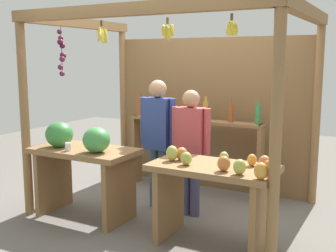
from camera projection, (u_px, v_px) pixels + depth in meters
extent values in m
plane|color=slate|center=(176.00, 208.00, 5.17)|extent=(12.00, 12.00, 0.00)
cylinder|color=olive|center=(25.00, 116.00, 4.80)|extent=(0.10, 0.10, 2.34)
cylinder|color=olive|center=(276.00, 139.00, 3.44)|extent=(0.10, 0.10, 2.34)
cylinder|color=olive|center=(123.00, 101.00, 6.52)|extent=(0.10, 0.10, 2.34)
cylinder|color=olive|center=(317.00, 112.00, 5.16)|extent=(0.10, 0.10, 2.34)
cube|color=olive|center=(128.00, 9.00, 3.95)|extent=(2.98, 0.12, 0.12)
cube|color=olive|center=(79.00, 23.00, 5.48)|extent=(0.12, 2.08, 0.12)
cube|color=olive|center=(306.00, 11.00, 4.13)|extent=(0.12, 2.08, 0.12)
cube|color=brown|center=(209.00, 114.00, 5.88)|extent=(2.88, 0.04, 2.10)
cylinder|color=brown|center=(168.00, 21.00, 3.90)|extent=(0.02, 0.02, 0.06)
ellipsoid|color=yellow|center=(171.00, 30.00, 3.89)|extent=(0.04, 0.08, 0.12)
ellipsoid|color=yellow|center=(172.00, 30.00, 3.92)|extent=(0.05, 0.06, 0.12)
ellipsoid|color=yellow|center=(170.00, 35.00, 3.95)|extent=(0.07, 0.04, 0.12)
ellipsoid|color=yellow|center=(167.00, 33.00, 3.95)|extent=(0.06, 0.05, 0.12)
ellipsoid|color=yellow|center=(166.00, 34.00, 3.94)|extent=(0.04, 0.05, 0.12)
ellipsoid|color=yellow|center=(163.00, 30.00, 3.91)|extent=(0.05, 0.06, 0.12)
ellipsoid|color=yellow|center=(164.00, 31.00, 3.89)|extent=(0.07, 0.05, 0.12)
ellipsoid|color=yellow|center=(167.00, 31.00, 3.90)|extent=(0.06, 0.04, 0.12)
ellipsoid|color=yellow|center=(168.00, 32.00, 3.88)|extent=(0.06, 0.06, 0.12)
cylinder|color=brown|center=(232.00, 17.00, 3.55)|extent=(0.02, 0.02, 0.06)
ellipsoid|color=yellow|center=(236.00, 29.00, 3.55)|extent=(0.04, 0.08, 0.12)
ellipsoid|color=yellow|center=(234.00, 29.00, 3.57)|extent=(0.06, 0.06, 0.13)
ellipsoid|color=yellow|center=(232.00, 29.00, 3.59)|extent=(0.06, 0.04, 0.13)
ellipsoid|color=yellow|center=(228.00, 29.00, 3.59)|extent=(0.05, 0.07, 0.13)
ellipsoid|color=yellow|center=(229.00, 28.00, 3.57)|extent=(0.05, 0.06, 0.13)
ellipsoid|color=yellow|center=(230.00, 28.00, 3.55)|extent=(0.06, 0.04, 0.12)
ellipsoid|color=yellow|center=(233.00, 28.00, 3.53)|extent=(0.06, 0.06, 0.13)
cylinder|color=brown|center=(101.00, 23.00, 4.19)|extent=(0.02, 0.02, 0.06)
ellipsoid|color=yellow|center=(105.00, 36.00, 4.19)|extent=(0.04, 0.06, 0.15)
ellipsoid|color=yellow|center=(105.00, 37.00, 4.24)|extent=(0.07, 0.05, 0.15)
ellipsoid|color=yellow|center=(100.00, 35.00, 4.24)|extent=(0.06, 0.08, 0.15)
ellipsoid|color=yellow|center=(99.00, 34.00, 4.20)|extent=(0.06, 0.08, 0.15)
ellipsoid|color=yellow|center=(101.00, 37.00, 4.17)|extent=(0.09, 0.06, 0.15)
cylinder|color=#4C422D|center=(62.00, 49.00, 4.73)|extent=(0.01, 0.01, 0.55)
sphere|color=#47142D|center=(59.00, 32.00, 4.71)|extent=(0.06, 0.06, 0.06)
sphere|color=#511938|center=(61.00, 38.00, 4.72)|extent=(0.06, 0.06, 0.06)
sphere|color=#47142D|center=(60.00, 42.00, 4.70)|extent=(0.07, 0.07, 0.07)
sphere|color=#47142D|center=(62.00, 46.00, 4.73)|extent=(0.06, 0.06, 0.06)
sphere|color=#511938|center=(63.00, 56.00, 4.75)|extent=(0.07, 0.07, 0.07)
sphere|color=#511938|center=(62.00, 55.00, 4.74)|extent=(0.06, 0.06, 0.06)
sphere|color=#601E42|center=(62.00, 59.00, 4.72)|extent=(0.06, 0.06, 0.06)
sphere|color=#601E42|center=(60.00, 67.00, 4.75)|extent=(0.06, 0.06, 0.06)
sphere|color=#601E42|center=(62.00, 74.00, 4.76)|extent=(0.06, 0.06, 0.06)
cube|color=olive|center=(84.00, 151.00, 4.77)|extent=(1.21, 0.64, 0.06)
cube|color=olive|center=(54.00, 180.00, 5.06)|extent=(0.06, 0.58, 0.75)
cube|color=olive|center=(120.00, 192.00, 4.61)|extent=(0.06, 0.58, 0.75)
ellipsoid|color=#429347|center=(96.00, 140.00, 4.53)|extent=(0.42, 0.42, 0.28)
ellipsoid|color=#38843D|center=(59.00, 134.00, 4.82)|extent=(0.43, 0.43, 0.29)
cylinder|color=white|center=(68.00, 147.00, 4.64)|extent=(0.07, 0.07, 0.09)
cube|color=olive|center=(213.00, 168.00, 4.03)|extent=(1.21, 0.64, 0.06)
cube|color=olive|center=(169.00, 200.00, 4.32)|extent=(0.06, 0.58, 0.75)
cube|color=olive|center=(261.00, 217.00, 3.86)|extent=(0.06, 0.58, 0.75)
ellipsoid|color=#CC7038|center=(264.00, 163.00, 3.83)|extent=(0.16, 0.16, 0.14)
ellipsoid|color=#CC7038|center=(182.00, 154.00, 4.20)|extent=(0.15, 0.15, 0.13)
ellipsoid|color=#CC7038|center=(224.00, 163.00, 3.80)|extent=(0.16, 0.16, 0.14)
ellipsoid|color=#A8B24C|center=(186.00, 158.00, 4.01)|extent=(0.12, 0.12, 0.13)
ellipsoid|color=gold|center=(252.00, 160.00, 3.98)|extent=(0.10, 0.10, 0.12)
ellipsoid|color=gold|center=(261.00, 171.00, 3.53)|extent=(0.16, 0.16, 0.15)
ellipsoid|color=#A8B24C|center=(224.00, 157.00, 4.10)|extent=(0.11, 0.11, 0.11)
ellipsoid|color=#CC7038|center=(268.00, 167.00, 3.69)|extent=(0.14, 0.14, 0.13)
ellipsoid|color=#A8B24C|center=(172.00, 153.00, 4.17)|extent=(0.16, 0.16, 0.15)
ellipsoid|color=#A8B24C|center=(240.00, 167.00, 3.68)|extent=(0.13, 0.13, 0.14)
cube|color=olive|center=(137.00, 148.00, 6.22)|extent=(0.05, 0.20, 1.00)
cube|color=olive|center=(260.00, 163.00, 5.34)|extent=(0.05, 0.20, 1.00)
cube|color=olive|center=(194.00, 121.00, 5.71)|extent=(1.87, 0.22, 0.04)
cylinder|color=#994C1E|center=(139.00, 106.00, 6.10)|extent=(0.08, 0.08, 0.28)
cylinder|color=#994C1E|center=(139.00, 94.00, 6.07)|extent=(0.04, 0.04, 0.06)
cylinder|color=#D8B266|center=(160.00, 107.00, 5.93)|extent=(0.07, 0.07, 0.29)
cylinder|color=#D8B266|center=(160.00, 94.00, 5.90)|extent=(0.03, 0.03, 0.06)
cylinder|color=#994C1E|center=(183.00, 110.00, 5.77)|extent=(0.06, 0.06, 0.25)
cylinder|color=#994C1E|center=(183.00, 99.00, 5.74)|extent=(0.03, 0.03, 0.06)
cylinder|color=gold|center=(206.00, 111.00, 5.60)|extent=(0.07, 0.07, 0.26)
cylinder|color=gold|center=(206.00, 98.00, 5.58)|extent=(0.03, 0.03, 0.06)
cylinder|color=#994C1E|center=(231.00, 114.00, 5.44)|extent=(0.07, 0.07, 0.22)
cylinder|color=#994C1E|center=(231.00, 103.00, 5.42)|extent=(0.03, 0.03, 0.06)
cylinder|color=#338C4C|center=(258.00, 115.00, 5.27)|extent=(0.07, 0.07, 0.23)
cylinder|color=#338C4C|center=(258.00, 103.00, 5.25)|extent=(0.03, 0.03, 0.06)
cylinder|color=#445C65|center=(154.00, 178.00, 5.17)|extent=(0.11, 0.11, 0.74)
cylinder|color=#445C65|center=(162.00, 179.00, 5.12)|extent=(0.11, 0.11, 0.74)
cube|color=#2D428C|center=(158.00, 124.00, 5.04)|extent=(0.32, 0.19, 0.62)
cylinder|color=#2D428C|center=(144.00, 120.00, 5.13)|extent=(0.08, 0.08, 0.56)
cylinder|color=#2D428C|center=(173.00, 122.00, 4.94)|extent=(0.08, 0.08, 0.56)
sphere|color=tan|center=(158.00, 89.00, 4.97)|extent=(0.21, 0.21, 0.21)
cylinder|color=#45446C|center=(186.00, 186.00, 4.91)|extent=(0.11, 0.11, 0.69)
cylinder|color=#45446C|center=(195.00, 187.00, 4.86)|extent=(0.11, 0.11, 0.69)
cube|color=#BF474C|center=(191.00, 133.00, 4.78)|extent=(0.32, 0.19, 0.58)
cylinder|color=#BF474C|center=(175.00, 129.00, 4.87)|extent=(0.08, 0.08, 0.52)
cylinder|color=#BF474C|center=(207.00, 132.00, 4.68)|extent=(0.08, 0.08, 0.52)
sphere|color=tan|center=(191.00, 99.00, 4.72)|extent=(0.20, 0.20, 0.20)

